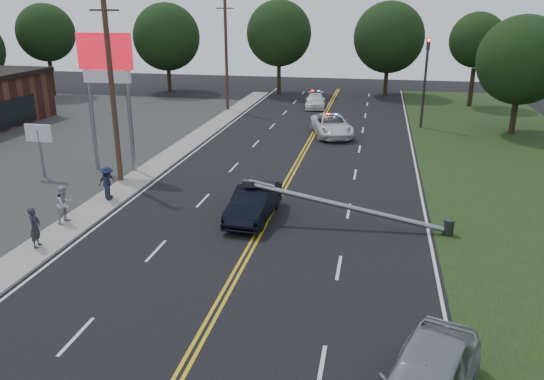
% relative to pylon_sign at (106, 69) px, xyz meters
% --- Properties ---
extents(ground, '(120.00, 120.00, 0.00)m').
position_rel_pylon_sign_xyz_m(ground, '(10.50, -14.00, -6.00)').
color(ground, black).
rests_on(ground, ground).
extents(sidewalk, '(1.80, 70.00, 0.12)m').
position_rel_pylon_sign_xyz_m(sidewalk, '(2.10, -4.00, -5.94)').
color(sidewalk, gray).
rests_on(sidewalk, ground).
extents(centerline_yellow, '(0.36, 80.00, 0.00)m').
position_rel_pylon_sign_xyz_m(centerline_yellow, '(10.50, -4.00, -5.99)').
color(centerline_yellow, gold).
rests_on(centerline_yellow, ground).
extents(pylon_sign, '(3.20, 0.35, 8.00)m').
position_rel_pylon_sign_xyz_m(pylon_sign, '(0.00, 0.00, 0.00)').
color(pylon_sign, gray).
rests_on(pylon_sign, ground).
extents(small_sign, '(1.60, 0.14, 3.10)m').
position_rel_pylon_sign_xyz_m(small_sign, '(-3.50, -2.00, -3.66)').
color(small_sign, gray).
rests_on(small_sign, ground).
extents(traffic_signal, '(0.28, 0.41, 7.05)m').
position_rel_pylon_sign_xyz_m(traffic_signal, '(18.80, 16.00, -1.79)').
color(traffic_signal, '#2D2D30').
rests_on(traffic_signal, ground).
extents(fallen_streetlight, '(9.36, 0.44, 1.91)m').
position_rel_pylon_sign_xyz_m(fallen_streetlight, '(14.69, -6.00, -5.08)').
color(fallen_streetlight, '#2D2D30').
rests_on(fallen_streetlight, ground).
extents(utility_pole_mid, '(1.60, 0.28, 10.00)m').
position_rel_pylon_sign_xyz_m(utility_pole_mid, '(1.30, -2.00, -0.91)').
color(utility_pole_mid, '#382619').
rests_on(utility_pole_mid, ground).
extents(utility_pole_far, '(1.60, 0.28, 10.00)m').
position_rel_pylon_sign_xyz_m(utility_pole_far, '(1.30, 20.00, -0.91)').
color(utility_pole_far, '#382619').
rests_on(utility_pole_far, ground).
extents(tree_4, '(6.08, 6.08, 9.73)m').
position_rel_pylon_sign_xyz_m(tree_4, '(-20.22, 25.08, 0.68)').
color(tree_4, black).
rests_on(tree_4, ground).
extents(tree_5, '(7.45, 7.45, 9.82)m').
position_rel_pylon_sign_xyz_m(tree_5, '(-8.55, 30.15, 0.09)').
color(tree_5, black).
rests_on(tree_5, ground).
extents(tree_6, '(7.14, 7.14, 10.12)m').
position_rel_pylon_sign_xyz_m(tree_6, '(4.08, 31.44, 0.54)').
color(tree_6, black).
rests_on(tree_6, ground).
extents(tree_7, '(7.57, 7.57, 9.97)m').
position_rel_pylon_sign_xyz_m(tree_7, '(15.95, 32.46, 0.18)').
color(tree_7, black).
rests_on(tree_7, ground).
extents(tree_8, '(5.21, 5.21, 8.93)m').
position_rel_pylon_sign_xyz_m(tree_8, '(24.15, 27.06, 0.31)').
color(tree_8, black).
rests_on(tree_8, ground).
extents(tree_9, '(6.60, 6.60, 8.88)m').
position_rel_pylon_sign_xyz_m(tree_9, '(25.59, 15.18, -0.43)').
color(tree_9, black).
rests_on(tree_9, ground).
extents(crashed_sedan, '(1.88, 4.81, 1.56)m').
position_rel_pylon_sign_xyz_m(crashed_sedan, '(9.90, -5.77, -5.22)').
color(crashed_sedan, black).
rests_on(crashed_sedan, ground).
extents(emergency_a, '(4.05, 6.13, 1.56)m').
position_rel_pylon_sign_xyz_m(emergency_a, '(11.89, 11.72, -5.21)').
color(emergency_a, silver).
rests_on(emergency_a, ground).
extents(emergency_b, '(2.26, 4.66, 1.31)m').
position_rel_pylon_sign_xyz_m(emergency_b, '(9.26, 23.15, -5.34)').
color(emergency_b, white).
rests_on(emergency_b, ground).
extents(bystander_a, '(0.51, 0.68, 1.69)m').
position_rel_pylon_sign_xyz_m(bystander_a, '(2.00, -10.77, -5.03)').
color(bystander_a, '#292931').
rests_on(bystander_a, sidewalk).
extents(bystander_b, '(0.82, 0.96, 1.73)m').
position_rel_pylon_sign_xyz_m(bystander_b, '(1.74, -8.19, -5.01)').
color(bystander_b, '#AAA9AE').
rests_on(bystander_b, sidewalk).
extents(bystander_c, '(1.02, 1.27, 1.72)m').
position_rel_pylon_sign_xyz_m(bystander_c, '(2.21, -5.08, -5.02)').
color(bystander_c, '#19223F').
rests_on(bystander_c, sidewalk).
extents(bystander_d, '(0.70, 1.02, 1.60)m').
position_rel_pylon_sign_xyz_m(bystander_d, '(2.04, -4.89, -5.08)').
color(bystander_d, '#504640').
rests_on(bystander_d, sidewalk).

